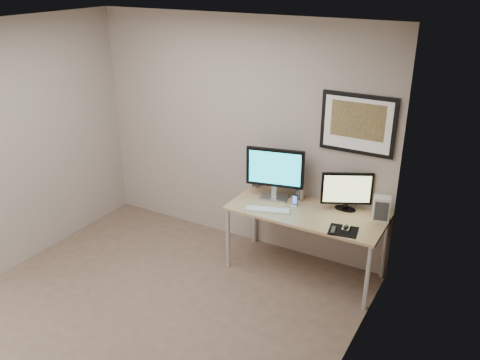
% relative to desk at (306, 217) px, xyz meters
% --- Properties ---
extents(floor, '(3.60, 3.60, 0.00)m').
position_rel_desk_xyz_m(floor, '(-1.00, -1.35, -0.66)').
color(floor, brown).
rests_on(floor, ground).
extents(room, '(3.60, 3.60, 3.60)m').
position_rel_desk_xyz_m(room, '(-1.00, -0.90, 0.98)').
color(room, white).
rests_on(room, ground).
extents(desk, '(1.60, 0.70, 0.73)m').
position_rel_desk_xyz_m(desk, '(0.00, 0.00, 0.00)').
color(desk, olive).
rests_on(desk, floor).
extents(framed_art, '(0.75, 0.04, 0.60)m').
position_rel_desk_xyz_m(framed_art, '(0.35, 0.33, 0.96)').
color(framed_art, black).
rests_on(framed_art, room).
extents(monitor_large, '(0.61, 0.26, 0.57)m').
position_rel_desk_xyz_m(monitor_large, '(-0.43, 0.11, 0.38)').
color(monitor_large, '#A5A5AA').
rests_on(monitor_large, desk).
extents(monitor_tv, '(0.48, 0.26, 0.41)m').
position_rel_desk_xyz_m(monitor_tv, '(0.33, 0.22, 0.28)').
color(monitor_tv, black).
rests_on(monitor_tv, desk).
extents(speaker_left, '(0.09, 0.09, 0.20)m').
position_rel_desk_xyz_m(speaker_left, '(-0.75, 0.29, 0.16)').
color(speaker_left, '#A5A5AA').
rests_on(speaker_left, desk).
extents(speaker_right, '(0.09, 0.09, 0.19)m').
position_rel_desk_xyz_m(speaker_right, '(-0.16, 0.21, 0.16)').
color(speaker_right, '#A5A5AA').
rests_on(speaker_right, desk).
extents(phone_dock, '(0.06, 0.06, 0.13)m').
position_rel_desk_xyz_m(phone_dock, '(-0.16, 0.05, 0.13)').
color(phone_dock, black).
rests_on(phone_dock, desk).
extents(keyboard, '(0.48, 0.26, 0.02)m').
position_rel_desk_xyz_m(keyboard, '(-0.36, -0.18, 0.07)').
color(keyboard, silver).
rests_on(keyboard, desk).
extents(mousepad, '(0.31, 0.28, 0.00)m').
position_rel_desk_xyz_m(mousepad, '(0.46, -0.22, 0.07)').
color(mousepad, black).
rests_on(mousepad, desk).
extents(mouse, '(0.07, 0.11, 0.04)m').
position_rel_desk_xyz_m(mouse, '(0.48, -0.18, 0.09)').
color(mouse, black).
rests_on(mouse, mousepad).
extents(remote, '(0.07, 0.16, 0.02)m').
position_rel_desk_xyz_m(remote, '(0.38, -0.26, 0.08)').
color(remote, black).
rests_on(remote, desk).
extents(fan_unit, '(0.19, 0.16, 0.25)m').
position_rel_desk_xyz_m(fan_unit, '(0.71, 0.17, 0.19)').
color(fan_unit, silver).
rests_on(fan_unit, desk).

